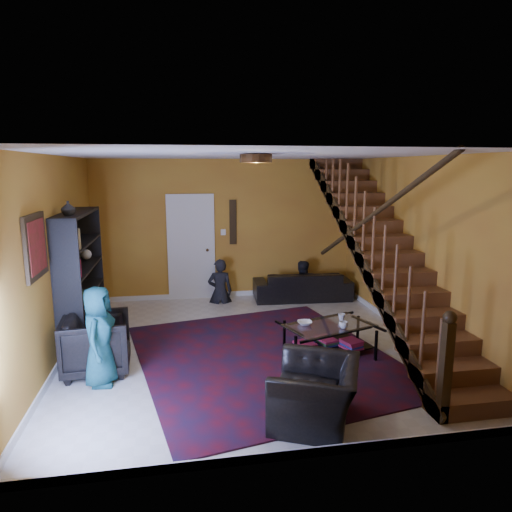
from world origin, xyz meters
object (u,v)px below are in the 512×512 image
(bookshelf, at_px, (82,281))
(armchair_right, at_px, (315,393))
(coffee_table, at_px, (329,338))
(sofa, at_px, (302,285))
(armchair_left, at_px, (97,344))

(bookshelf, bearing_deg, armchair_right, -44.49)
(bookshelf, xyz_separation_m, coffee_table, (3.50, -1.14, -0.70))
(sofa, height_order, armchair_left, armchair_left)
(sofa, relative_size, armchair_right, 1.98)
(armchair_left, xyz_separation_m, coffee_table, (3.14, -0.03, -0.12))
(bookshelf, height_order, sofa, bookshelf)
(armchair_left, xyz_separation_m, armchair_right, (2.44, -1.64, -0.06))
(bookshelf, relative_size, armchair_left, 2.38)
(sofa, xyz_separation_m, coffee_table, (-0.41, -2.84, -0.02))
(armchair_left, distance_m, armchair_right, 2.94)
(bookshelf, distance_m, sofa, 4.31)
(bookshelf, relative_size, coffee_table, 1.47)
(armchair_right, xyz_separation_m, coffee_table, (0.70, 1.61, -0.06))
(coffee_table, bearing_deg, armchair_right, -113.46)
(bookshelf, xyz_separation_m, armchair_right, (2.80, -2.75, -0.64))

